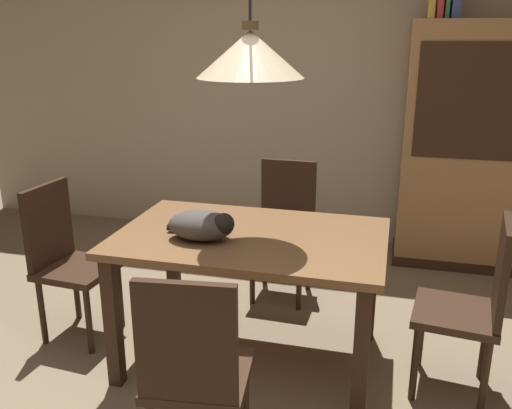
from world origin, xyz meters
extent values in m
cube|color=beige|center=(0.00, 2.65, 1.45)|extent=(6.40, 0.10, 2.90)
cube|color=brown|center=(0.04, 0.58, 0.73)|extent=(1.40, 0.90, 0.04)
cube|color=#382316|center=(-0.58, 0.19, 0.35)|extent=(0.07, 0.07, 0.71)
cube|color=#382316|center=(0.66, 0.19, 0.35)|extent=(0.07, 0.07, 0.71)
cube|color=#382316|center=(-0.58, 0.97, 0.35)|extent=(0.07, 0.07, 0.71)
cube|color=#382316|center=(0.66, 0.97, 0.35)|extent=(0.07, 0.07, 0.71)
cube|color=#382316|center=(1.09, 0.58, 0.43)|extent=(0.44, 0.44, 0.04)
cube|color=#322014|center=(1.27, 0.56, 0.69)|extent=(0.08, 0.38, 0.48)
cylinder|color=#382316|center=(0.95, 0.76, 0.21)|extent=(0.04, 0.04, 0.41)
cylinder|color=#382316|center=(0.91, 0.44, 0.21)|extent=(0.04, 0.04, 0.41)
cylinder|color=#382316|center=(1.27, 0.72, 0.21)|extent=(0.04, 0.04, 0.41)
cylinder|color=#382316|center=(1.23, 0.40, 0.21)|extent=(0.04, 0.04, 0.41)
cube|color=#382316|center=(-1.01, 0.58, 0.43)|extent=(0.43, 0.43, 0.04)
cube|color=#322014|center=(-1.19, 0.59, 0.69)|extent=(0.06, 0.38, 0.48)
cylinder|color=#382316|center=(-0.86, 0.41, 0.21)|extent=(0.04, 0.04, 0.41)
cylinder|color=#382316|center=(-0.84, 0.73, 0.21)|extent=(0.04, 0.04, 0.41)
cylinder|color=#382316|center=(-1.18, 0.43, 0.21)|extent=(0.04, 0.04, 0.41)
cylinder|color=#382316|center=(-1.16, 0.75, 0.21)|extent=(0.04, 0.04, 0.41)
cube|color=#382316|center=(0.04, 1.38, 0.43)|extent=(0.41, 0.41, 0.04)
cube|color=#322014|center=(0.04, 1.56, 0.69)|extent=(0.38, 0.05, 0.48)
cylinder|color=#382316|center=(-0.13, 1.23, 0.21)|extent=(0.04, 0.04, 0.41)
cylinder|color=#382316|center=(0.19, 1.22, 0.21)|extent=(0.04, 0.04, 0.41)
cylinder|color=#382316|center=(-0.12, 1.54, 0.21)|extent=(0.04, 0.04, 0.41)
cylinder|color=#382316|center=(0.20, 1.54, 0.21)|extent=(0.04, 0.04, 0.41)
cube|color=#382316|center=(0.04, -0.22, 0.43)|extent=(0.44, 0.44, 0.04)
cube|color=#322014|center=(0.06, -0.40, 0.69)|extent=(0.38, 0.08, 0.48)
cylinder|color=#382316|center=(0.18, -0.04, 0.21)|extent=(0.04, 0.04, 0.41)
cylinder|color=#382316|center=(-0.14, -0.08, 0.21)|extent=(0.04, 0.04, 0.41)
ellipsoid|color=#4C4742|center=(-0.19, 0.45, 0.82)|extent=(0.35, 0.23, 0.15)
sphere|color=black|center=(-0.06, 0.43, 0.85)|extent=(0.11, 0.11, 0.11)
cylinder|color=black|center=(-0.31, 0.51, 0.78)|extent=(0.18, 0.04, 0.04)
cone|color=beige|center=(0.04, 0.58, 1.66)|extent=(0.52, 0.52, 0.22)
cylinder|color=#513D23|center=(0.04, 0.58, 1.79)|extent=(0.08, 0.08, 0.04)
cube|color=#A87A4C|center=(1.34, 2.32, 0.93)|extent=(1.10, 0.44, 1.85)
cube|color=#382316|center=(1.34, 2.10, 1.29)|extent=(0.97, 0.01, 0.81)
cube|color=#382316|center=(1.34, 2.32, 0.04)|extent=(1.12, 0.45, 0.08)
cube|color=gold|center=(0.91, 2.32, 1.94)|extent=(0.04, 0.20, 0.18)
cube|color=#384C93|center=(1.07, 2.32, 1.97)|extent=(0.06, 0.24, 0.24)
camera|label=1|loc=(0.74, -2.01, 1.76)|focal=38.36mm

